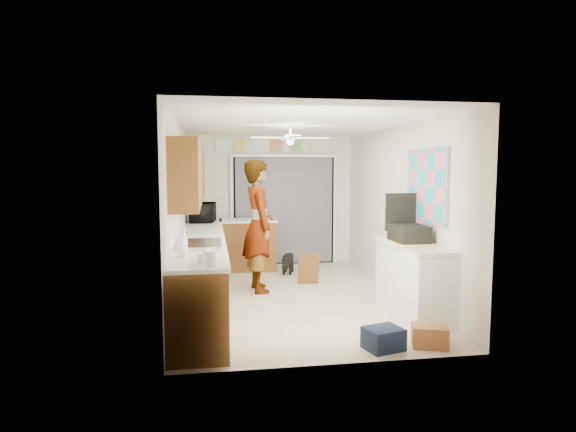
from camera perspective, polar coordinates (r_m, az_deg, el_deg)
name	(u,v)px	position (r m, az deg, el deg)	size (l,w,h in m)	color
floor	(292,296)	(7.17, 0.51, -9.50)	(5.00, 5.00, 0.00)	beige
ceiling	(292,124)	(6.95, 0.53, 10.82)	(5.00, 5.00, 0.00)	white
wall_back	(271,201)	(9.41, -2.01, 1.84)	(3.20, 3.20, 0.00)	silver
wall_front	(337,235)	(4.52, 5.79, -2.29)	(3.20, 3.20, 0.00)	silver
wall_left	(179,213)	(6.87, -12.77, 0.30)	(5.00, 5.00, 0.00)	silver
wall_right	(398,210)	(7.38, 12.86, 0.66)	(5.00, 5.00, 0.00)	silver
left_base_cabinets	(202,269)	(6.97, -10.15, -6.22)	(0.60, 4.80, 0.90)	brown
left_countertop	(202,236)	(6.89, -10.13, -2.39)	(0.62, 4.80, 0.04)	white
upper_cabinets	(191,174)	(7.03, -11.45, 4.94)	(0.32, 4.00, 0.80)	brown
sink_basin	(201,245)	(5.90, -10.32, -3.39)	(0.50, 0.76, 0.06)	silver
faucet	(184,237)	(5.89, -12.19, -2.50)	(0.03, 0.03, 0.22)	silver
peninsula_base	(248,246)	(8.96, -4.78, -3.52)	(1.00, 0.60, 0.90)	brown
peninsula_top	(248,220)	(8.90, -4.80, -0.53)	(1.04, 0.64, 0.04)	white
back_opening_recess	(284,211)	(9.43, -0.47, 0.63)	(2.00, 0.06, 2.10)	black
curtain_panel	(284,211)	(9.39, -0.44, 0.61)	(1.90, 0.03, 2.05)	slate
door_trim_left	(232,212)	(9.31, -6.67, 0.53)	(0.06, 0.04, 2.10)	white
door_trim_right	(335,210)	(9.61, 5.58, 0.70)	(0.06, 0.04, 2.10)	white
door_trim_head	(284,156)	(9.37, -0.45, 7.15)	(2.10, 0.04, 0.06)	white
header_frame_0	(240,146)	(9.32, -5.71, 8.24)	(0.22, 0.02, 0.22)	#CFD346
header_frame_2	(276,146)	(9.39, -1.39, 8.24)	(0.22, 0.02, 0.22)	#C56C49
header_frame_3	(297,147)	(9.45, 1.04, 8.23)	(0.22, 0.02, 0.22)	#6BB567
header_frame_4	(317,147)	(9.53, 3.43, 8.20)	(0.22, 0.02, 0.22)	silver
route66_sign	(222,146)	(9.31, -7.88, 8.22)	(0.22, 0.02, 0.26)	silver
right_counter_base	(414,282)	(6.31, 14.66, -7.56)	(0.50, 1.40, 0.90)	white
right_counter_top	(414,245)	(6.22, 14.68, -3.34)	(0.54, 1.44, 0.04)	white
abstract_painting	(426,186)	(6.43, 16.09, 3.45)	(0.03, 1.15, 0.95)	#FD5D88
ceiling_fan	(290,138)	(7.13, 0.26, 9.24)	(1.14, 1.14, 0.24)	white
microwave	(203,212)	(8.56, -10.05, 0.43)	(0.61, 0.41, 0.34)	black
cup	(203,259)	(4.83, -10.01, -4.98)	(0.12, 0.12, 0.09)	white
jar_a	(211,259)	(4.65, -9.17, -5.10)	(0.10, 0.10, 0.14)	silver
jar_b	(206,254)	(5.03, -9.64, -4.45)	(0.08, 0.08, 0.11)	silver
paper_towel_roll	(183,247)	(5.17, -12.39, -3.61)	(0.10, 0.10, 0.22)	white
suitcase	(409,234)	(6.29, 14.16, -2.04)	(0.38, 0.51, 0.22)	black
suitcase_rim	(409,242)	(6.31, 14.13, -3.03)	(0.44, 0.58, 0.02)	yellow
suitcase_lid	(401,212)	(6.53, 13.21, 0.47)	(0.42, 0.03, 0.50)	black
cardboard_box	(430,336)	(5.43, 16.45, -13.47)	(0.36, 0.27, 0.23)	#AD5B36
navy_crate	(383,339)	(5.24, 11.24, -14.06)	(0.37, 0.31, 0.23)	#141C32
cabinet_door_panel	(308,269)	(7.83, 2.44, -6.26)	(0.35, 0.03, 0.52)	brown
man	(259,226)	(7.33, -3.51, -1.16)	(0.73, 0.48, 2.01)	white
dog	(288,263)	(8.65, 0.01, -5.58)	(0.21, 0.48, 0.38)	black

